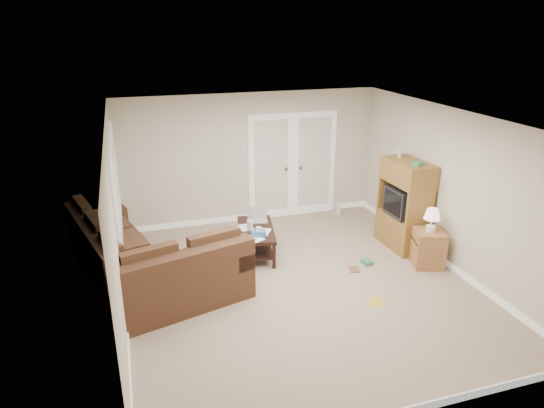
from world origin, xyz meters
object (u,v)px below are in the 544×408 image
object	(u,v)px
coffee_table	(256,240)
side_cabinet	(428,245)
tv_armoire	(405,204)
sectional_sofa	(142,264)

from	to	relation	value
coffee_table	side_cabinet	distance (m)	2.81
tv_armoire	side_cabinet	size ratio (longest dim) A/B	1.69
sectional_sofa	tv_armoire	distance (m)	4.44
coffee_table	tv_armoire	distance (m)	2.62
tv_armoire	side_cabinet	xyz separation A→B (m)	(0.00, -0.78, -0.42)
coffee_table	side_cabinet	size ratio (longest dim) A/B	1.28
sectional_sofa	tv_armoire	world-z (taller)	tv_armoire
coffee_table	side_cabinet	world-z (taller)	side_cabinet
side_cabinet	tv_armoire	bearing A→B (deg)	108.01
tv_armoire	side_cabinet	world-z (taller)	tv_armoire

